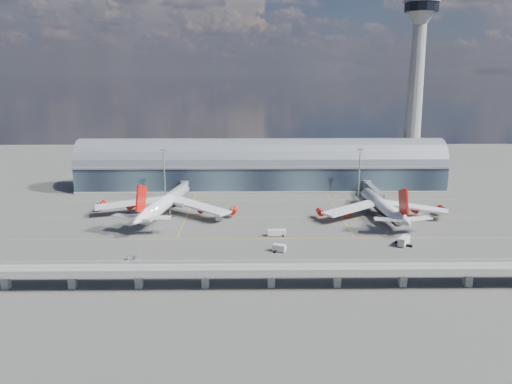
{
  "coord_description": "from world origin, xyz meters",
  "views": [
    {
      "loc": [
        -6.57,
        -195.36,
        63.7
      ],
      "look_at": [
        -3.73,
        10.0,
        14.0
      ],
      "focal_mm": 35.0,
      "sensor_mm": 36.0,
      "label": 1
    }
  ],
  "objects_px": {
    "control_tower": "(415,94)",
    "service_truck_4": "(389,213)",
    "service_truck_3": "(404,241)",
    "cargo_train_0": "(134,258)",
    "airliner_right": "(383,207)",
    "airliner_left": "(164,203)",
    "floodlight_mast_right": "(359,172)",
    "service_truck_1": "(279,248)",
    "floodlight_mast_left": "(164,172)",
    "service_truck_5": "(178,204)",
    "service_truck_0": "(218,217)",
    "cargo_train_2": "(342,263)",
    "service_truck_2": "(277,233)",
    "cargo_train_1": "(351,265)"
  },
  "relations": [
    {
      "from": "airliner_left",
      "to": "cargo_train_1",
      "type": "distance_m",
      "value": 95.48
    },
    {
      "from": "floodlight_mast_right",
      "to": "airliner_left",
      "type": "height_order",
      "value": "floodlight_mast_right"
    },
    {
      "from": "airliner_right",
      "to": "service_truck_0",
      "type": "distance_m",
      "value": 73.52
    },
    {
      "from": "service_truck_0",
      "to": "service_truck_1",
      "type": "xyz_separation_m",
      "value": [
        24.7,
        -40.73,
        -0.03
      ]
    },
    {
      "from": "service_truck_3",
      "to": "cargo_train_0",
      "type": "bearing_deg",
      "value": -136.6
    },
    {
      "from": "floodlight_mast_left",
      "to": "cargo_train_0",
      "type": "relative_size",
      "value": 4.71
    },
    {
      "from": "service_truck_0",
      "to": "service_truck_1",
      "type": "bearing_deg",
      "value": -61.5
    },
    {
      "from": "airliner_right",
      "to": "service_truck_2",
      "type": "bearing_deg",
      "value": -157.56
    },
    {
      "from": "service_truck_1",
      "to": "cargo_train_1",
      "type": "height_order",
      "value": "service_truck_1"
    },
    {
      "from": "service_truck_1",
      "to": "service_truck_4",
      "type": "relative_size",
      "value": 0.94
    },
    {
      "from": "service_truck_1",
      "to": "cargo_train_0",
      "type": "relative_size",
      "value": 0.95
    },
    {
      "from": "service_truck_3",
      "to": "cargo_train_1",
      "type": "height_order",
      "value": "service_truck_3"
    },
    {
      "from": "airliner_left",
      "to": "service_truck_5",
      "type": "bearing_deg",
      "value": 86.92
    },
    {
      "from": "service_truck_0",
      "to": "cargo_train_1",
      "type": "xyz_separation_m",
      "value": [
        47.64,
        -56.27,
        -0.62
      ]
    },
    {
      "from": "cargo_train_1",
      "to": "cargo_train_2",
      "type": "relative_size",
      "value": 1.31
    },
    {
      "from": "floodlight_mast_left",
      "to": "floodlight_mast_right",
      "type": "height_order",
      "value": "same"
    },
    {
      "from": "control_tower",
      "to": "cargo_train_1",
      "type": "relative_size",
      "value": 11.54
    },
    {
      "from": "airliner_left",
      "to": "cargo_train_2",
      "type": "xyz_separation_m",
      "value": [
        69.59,
        -59.93,
        -5.25
      ]
    },
    {
      "from": "service_truck_0",
      "to": "cargo_train_2",
      "type": "xyz_separation_m",
      "value": [
        45.08,
        -53.88,
        -0.62
      ]
    },
    {
      "from": "service_truck_1",
      "to": "service_truck_5",
      "type": "height_order",
      "value": "service_truck_5"
    },
    {
      "from": "control_tower",
      "to": "service_truck_2",
      "type": "xyz_separation_m",
      "value": [
        -80.69,
        -89.68,
        -50.27
      ]
    },
    {
      "from": "airliner_right",
      "to": "cargo_train_1",
      "type": "height_order",
      "value": "airliner_right"
    },
    {
      "from": "control_tower",
      "to": "service_truck_1",
      "type": "relative_size",
      "value": 19.94
    },
    {
      "from": "service_truck_5",
      "to": "service_truck_4",
      "type": "bearing_deg",
      "value": -77.14
    },
    {
      "from": "service_truck_3",
      "to": "service_truck_4",
      "type": "height_order",
      "value": "service_truck_3"
    },
    {
      "from": "service_truck_0",
      "to": "control_tower",
      "type": "bearing_deg",
      "value": 29.63
    },
    {
      "from": "floodlight_mast_left",
      "to": "service_truck_0",
      "type": "distance_m",
      "value": 50.3
    },
    {
      "from": "floodlight_mast_right",
      "to": "airliner_right",
      "type": "height_order",
      "value": "floodlight_mast_right"
    },
    {
      "from": "airliner_left",
      "to": "service_truck_2",
      "type": "height_order",
      "value": "airliner_left"
    },
    {
      "from": "service_truck_0",
      "to": "service_truck_3",
      "type": "bearing_deg",
      "value": -28.35
    },
    {
      "from": "service_truck_0",
      "to": "floodlight_mast_right",
      "type": "bearing_deg",
      "value": 26.12
    },
    {
      "from": "control_tower",
      "to": "service_truck_5",
      "type": "height_order",
      "value": "control_tower"
    },
    {
      "from": "airliner_left",
      "to": "cargo_train_0",
      "type": "relative_size",
      "value": 12.66
    },
    {
      "from": "service_truck_2",
      "to": "cargo_train_1",
      "type": "distance_m",
      "value": 40.5
    },
    {
      "from": "service_truck_3",
      "to": "cargo_train_0",
      "type": "relative_size",
      "value": 1.3
    },
    {
      "from": "service_truck_3",
      "to": "service_truck_5",
      "type": "xyz_separation_m",
      "value": [
        -92.57,
        56.78,
        -0.2
      ]
    },
    {
      "from": "airliner_left",
      "to": "service_truck_1",
      "type": "distance_m",
      "value": 68.06
    },
    {
      "from": "control_tower",
      "to": "airliner_right",
      "type": "height_order",
      "value": "control_tower"
    },
    {
      "from": "control_tower",
      "to": "service_truck_4",
      "type": "distance_m",
      "value": 85.11
    },
    {
      "from": "airliner_left",
      "to": "cargo_train_1",
      "type": "xyz_separation_m",
      "value": [
        72.15,
        -62.32,
        -5.25
      ]
    },
    {
      "from": "service_truck_0",
      "to": "floodlight_mast_left",
      "type": "bearing_deg",
      "value": 124.57
    },
    {
      "from": "service_truck_0",
      "to": "service_truck_1",
      "type": "distance_m",
      "value": 47.64
    },
    {
      "from": "floodlight_mast_right",
      "to": "service_truck_3",
      "type": "relative_size",
      "value": 3.63
    },
    {
      "from": "service_truck_2",
      "to": "service_truck_1",
      "type": "bearing_deg",
      "value": 176.53
    },
    {
      "from": "airliner_left",
      "to": "airliner_right",
      "type": "distance_m",
      "value": 98.03
    },
    {
      "from": "floodlight_mast_right",
      "to": "service_truck_1",
      "type": "height_order",
      "value": "floodlight_mast_right"
    },
    {
      "from": "service_truck_4",
      "to": "service_truck_5",
      "type": "relative_size",
      "value": 0.86
    },
    {
      "from": "floodlight_mast_right",
      "to": "service_truck_5",
      "type": "xyz_separation_m",
      "value": [
        -91.02,
        -16.55,
        -12.15
      ]
    },
    {
      "from": "control_tower",
      "to": "service_truck_3",
      "type": "relative_size",
      "value": 14.56
    },
    {
      "from": "cargo_train_0",
      "to": "service_truck_5",
      "type": "bearing_deg",
      "value": -23.77
    }
  ]
}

